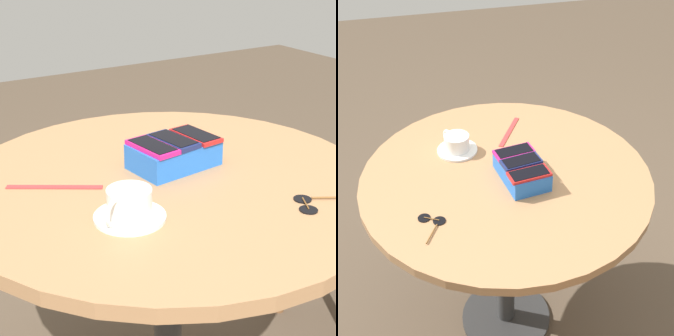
% 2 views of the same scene
% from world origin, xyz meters
% --- Properties ---
extents(round_table, '(0.95, 0.95, 0.77)m').
position_xyz_m(round_table, '(0.00, 0.00, 0.66)').
color(round_table, '#2D2D2D').
rests_on(round_table, ground_plane).
extents(phone_box, '(0.21, 0.15, 0.06)m').
position_xyz_m(phone_box, '(-0.04, -0.04, 0.80)').
color(phone_box, blue).
rests_on(phone_box, round_table).
extents(phone_red, '(0.07, 0.13, 0.01)m').
position_xyz_m(phone_red, '(-0.10, -0.05, 0.84)').
color(phone_red, red).
rests_on(phone_red, phone_box).
extents(phone_navy, '(0.08, 0.13, 0.01)m').
position_xyz_m(phone_navy, '(-0.04, -0.04, 0.84)').
color(phone_navy, navy).
rests_on(phone_navy, phone_box).
extents(phone_magenta, '(0.08, 0.14, 0.01)m').
position_xyz_m(phone_magenta, '(0.02, -0.03, 0.84)').
color(phone_magenta, '#D11975').
rests_on(phone_magenta, phone_box).
extents(saucer, '(0.14, 0.14, 0.01)m').
position_xyz_m(saucer, '(0.17, 0.13, 0.78)').
color(saucer, white).
rests_on(saucer, round_table).
extents(coffee_cup, '(0.11, 0.09, 0.06)m').
position_xyz_m(coffee_cup, '(0.17, 0.13, 0.81)').
color(coffee_cup, white).
rests_on(coffee_cup, saucer).
extents(lanyard_strap, '(0.18, 0.12, 0.00)m').
position_xyz_m(lanyard_strap, '(0.24, -0.08, 0.78)').
color(lanyard_strap, red).
rests_on(lanyard_strap, round_table).
extents(sunglasses, '(0.13, 0.08, 0.01)m').
position_xyz_m(sunglasses, '(-0.17, 0.27, 0.78)').
color(sunglasses, black).
rests_on(sunglasses, round_table).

